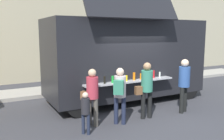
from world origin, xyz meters
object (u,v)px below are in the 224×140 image
Objects in this scene: customer_front_ordering at (146,86)px; customer_mid_with_backpack at (120,90)px; child_near_queue at (86,109)px; customer_rear_waiting at (92,92)px; trash_bin at (165,73)px; food_truck_main at (126,57)px; customer_extra_browsing at (184,81)px.

customer_mid_with_backpack is (-0.97, -0.07, -0.02)m from customer_front_ordering.
customer_rear_waiting is at bearing 8.44° from child_near_queue.
trash_bin is 7.07m from customer_mid_with_backpack.
child_near_queue is (-2.63, -2.34, -1.01)m from food_truck_main.
food_truck_main is at bearing 5.35° from customer_rear_waiting.
trash_bin is 0.53× the size of customer_mid_with_backpack.
customer_front_ordering reaches higher than child_near_queue.
customer_rear_waiting is at bearing 62.51° from customer_extra_browsing.
customer_rear_waiting is 0.92× the size of customer_extra_browsing.
customer_mid_with_backpack is at bearing 67.50° from customer_extra_browsing.
customer_front_ordering is 1.55× the size of child_near_queue.
customer_rear_waiting is (-2.24, -1.87, -0.71)m from food_truck_main.
customer_mid_with_backpack is 0.93× the size of customer_extra_browsing.
trash_bin is 6.31m from customer_front_ordering.
customer_front_ordering reaches higher than trash_bin.
child_near_queue is (-6.56, -4.66, 0.24)m from trash_bin.
customer_rear_waiting is 3.15m from customer_extra_browsing.
trash_bin is at bearing -12.92° from customer_mid_with_backpack.
customer_mid_with_backpack is 2.41m from customer_extra_browsing.
child_near_queue is at bearing 136.76° from customer_mid_with_backpack.
food_truck_main is 3.38× the size of customer_extra_browsing.
customer_extra_browsing is (1.43, -0.11, 0.03)m from customer_front_ordering.
food_truck_main reaches higher than child_near_queue.
customer_extra_browsing is (3.13, -0.33, 0.09)m from customer_rear_waiting.
customer_front_ordering is at bearing -35.22° from child_near_queue.
customer_front_ordering is at bearing -135.38° from trash_bin.
child_near_queue is at bearing -144.60° from trash_bin.
food_truck_main is at bearing 0.60° from customer_extra_browsing.
food_truck_main is 3.66m from child_near_queue.
food_truck_main is at bearing -0.29° from child_near_queue.
trash_bin is at bearing -0.35° from customer_rear_waiting.
customer_extra_browsing is at bearing -39.75° from child_near_queue.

